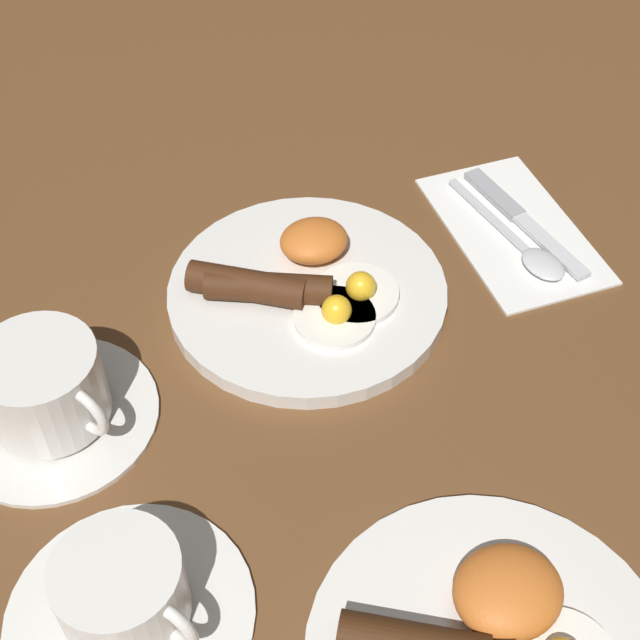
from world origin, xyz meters
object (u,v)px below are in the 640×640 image
Objects in this scene: knife at (518,215)px; teacup_far at (125,599)px; breakfast_plate_near at (305,289)px; teacup_near at (47,394)px; spoon at (530,253)px.

teacup_far is at bearing -67.70° from knife.
teacup_near reaches higher than breakfast_plate_near.
teacup_near is 0.94× the size of knife.
breakfast_plate_near is 1.48× the size of spoon.
spoon is at bearing -178.55° from teacup_near.
teacup_far reaches higher than spoon.
knife is at bearing -151.30° from teacup_far.
spoon is (-0.42, -0.19, -0.02)m from teacup_far.
teacup_near is at bearing -95.39° from spoon.
spoon is (0.02, 0.05, 0.00)m from knife.
spoon is at bearing -26.11° from knife.
teacup_far is 0.46m from spoon.
teacup_far is 0.96× the size of knife.
teacup_near reaches higher than teacup_far.
knife is 1.05× the size of spoon.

